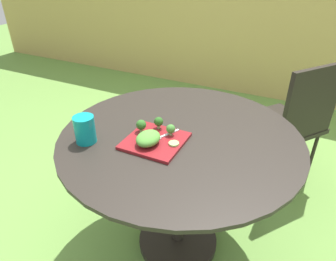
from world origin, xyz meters
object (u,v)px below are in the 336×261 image
Objects in this scene: patio_chair at (292,118)px; drinking_glass at (85,131)px; fork at (162,136)px; salad_plate at (155,141)px.

drinking_glass is at bearing -126.84° from patio_chair.
drinking_glass is at bearing -151.59° from fork.
patio_chair is 1.06m from salad_plate.
patio_chair is 7.46× the size of drinking_glass.
drinking_glass is (-0.27, -0.12, 0.05)m from salad_plate.
patio_chair is 1.03m from fork.
drinking_glass is (-0.78, -1.04, 0.26)m from patio_chair.
salad_plate is 0.04m from fork.
drinking_glass is 0.82× the size of fork.
fork is at bearing 28.41° from drinking_glass.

